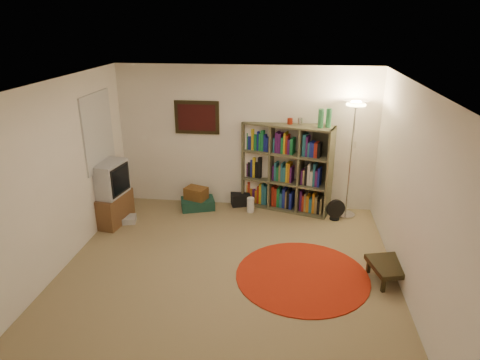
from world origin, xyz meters
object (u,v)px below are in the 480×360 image
object	(u,v)px
floor_fan	(336,210)
side_table	(393,266)
floor_lamp	(354,122)
suitcase	(198,204)
bookshelf	(286,168)
tv_stand	(108,194)

from	to	relation	value
floor_fan	side_table	distance (m)	1.83
floor_lamp	side_table	bearing A→B (deg)	-78.85
side_table	floor_fan	bearing A→B (deg)	108.38
floor_lamp	floor_fan	xyz separation A→B (m)	(-0.20, -0.19, -1.48)
floor_lamp	suitcase	xyz separation A→B (m)	(-2.61, -0.02, -1.57)
floor_fan	suitcase	xyz separation A→B (m)	(-2.41, 0.17, -0.09)
bookshelf	suitcase	world-z (taller)	bookshelf
floor_lamp	floor_fan	size ratio (longest dim) A/B	5.52
floor_lamp	floor_fan	distance (m)	1.51
floor_lamp	suitcase	world-z (taller)	floor_lamp
bookshelf	side_table	world-z (taller)	bookshelf
bookshelf	floor_fan	xyz separation A→B (m)	(0.87, -0.41, -0.57)
tv_stand	suitcase	world-z (taller)	tv_stand
floor_fan	tv_stand	bearing A→B (deg)	167.27
tv_stand	side_table	world-z (taller)	tv_stand
tv_stand	suitcase	size ratio (longest dim) A/B	1.60
floor_fan	side_table	world-z (taller)	floor_fan
bookshelf	floor_fan	bearing A→B (deg)	-8.21
floor_fan	bookshelf	bearing A→B (deg)	133.86
bookshelf	tv_stand	bearing A→B (deg)	-144.72
floor_lamp	tv_stand	size ratio (longest dim) A/B	1.89
bookshelf	suitcase	distance (m)	1.69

